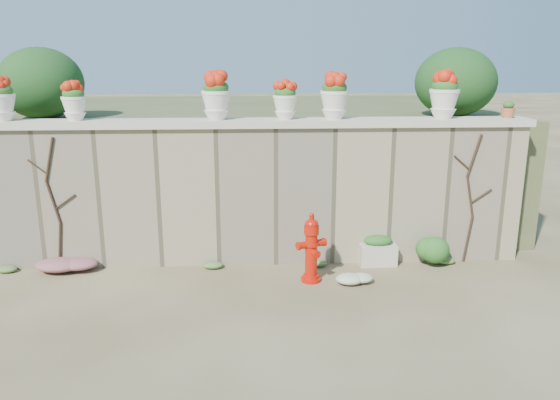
{
  "coord_description": "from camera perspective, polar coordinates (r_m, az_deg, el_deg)",
  "views": [
    {
      "loc": [
        0.07,
        -5.88,
        2.95
      ],
      "look_at": [
        0.46,
        1.4,
        1.03
      ],
      "focal_mm": 35.0,
      "sensor_mm": 36.0,
      "label": 1
    }
  ],
  "objects": [
    {
      "name": "urn_pot_0",
      "position": [
        8.41,
        -27.11,
        9.34
      ],
      "size": [
        0.37,
        0.37,
        0.59
      ],
      "color": "white",
      "rests_on": "wall_cap"
    },
    {
      "name": "back_shrub_right",
      "position": [
        9.49,
        17.87,
        11.64
      ],
      "size": [
        1.3,
        1.3,
        1.1
      ],
      "primitive_type": "ellipsoid",
      "color": "#143814",
      "rests_on": "raised_fill"
    },
    {
      "name": "urn_pot_3",
      "position": [
        7.72,
        0.54,
        10.39
      ],
      "size": [
        0.34,
        0.34,
        0.54
      ],
      "color": "white",
      "rests_on": "wall_cap"
    },
    {
      "name": "raised_fill",
      "position": [
        11.05,
        -3.37,
        4.55
      ],
      "size": [
        9.0,
        6.0,
        2.0
      ],
      "primitive_type": "cube",
      "color": "#384C23",
      "rests_on": "ground"
    },
    {
      "name": "urn_pot_4",
      "position": [
        7.79,
        5.7,
        10.7
      ],
      "size": [
        0.4,
        0.4,
        0.63
      ],
      "color": "white",
      "rests_on": "wall_cap"
    },
    {
      "name": "vine_left",
      "position": [
        8.19,
        -22.53,
        -0.25
      ],
      "size": [
        0.6,
        0.04,
        1.91
      ],
      "color": "black",
      "rests_on": "ground"
    },
    {
      "name": "stone_wall",
      "position": [
        7.92,
        -3.47,
        0.47
      ],
      "size": [
        8.0,
        0.4,
        2.0
      ],
      "primitive_type": "cube",
      "color": "gray",
      "rests_on": "ground"
    },
    {
      "name": "urn_pot_1",
      "position": [
        8.07,
        -20.73,
        9.62
      ],
      "size": [
        0.33,
        0.33,
        0.53
      ],
      "color": "white",
      "rests_on": "wall_cap"
    },
    {
      "name": "fire_hydrant",
      "position": [
        7.33,
        3.29,
        -4.98
      ],
      "size": [
        0.41,
        0.29,
        0.95
      ],
      "rotation": [
        0.0,
        0.0,
        0.39
      ],
      "color": "#BD1407",
      "rests_on": "ground"
    },
    {
      "name": "wall_cap",
      "position": [
        7.73,
        -3.59,
        8.03
      ],
      "size": [
        8.1,
        0.52,
        0.1
      ],
      "primitive_type": "cube",
      "color": "beige",
      "rests_on": "stone_wall"
    },
    {
      "name": "urn_pot_5",
      "position": [
        8.17,
        16.79,
        10.45
      ],
      "size": [
        0.42,
        0.42,
        0.66
      ],
      "color": "white",
      "rests_on": "wall_cap"
    },
    {
      "name": "urn_pot_2",
      "position": [
        7.71,
        -6.69,
        10.68
      ],
      "size": [
        0.41,
        0.41,
        0.64
      ],
      "color": "white",
      "rests_on": "wall_cap"
    },
    {
      "name": "magenta_clump",
      "position": [
        8.35,
        -21.15,
        -6.01
      ],
      "size": [
        0.98,
        0.66,
        0.26
      ],
      "primitive_type": "ellipsoid",
      "color": "#BD2570",
      "rests_on": "ground"
    },
    {
      "name": "back_shrub_left",
      "position": [
        9.47,
        -23.71,
        11.11
      ],
      "size": [
        1.3,
        1.3,
        1.1
      ],
      "primitive_type": "ellipsoid",
      "color": "#143814",
      "rests_on": "raised_fill"
    },
    {
      "name": "ground",
      "position": [
        6.58,
        -3.42,
        -11.92
      ],
      "size": [
        80.0,
        80.0,
        0.0
      ],
      "primitive_type": "plane",
      "color": "#4F4127",
      "rests_on": "ground"
    },
    {
      "name": "green_shrub",
      "position": [
        8.19,
        15.24,
        -4.73
      ],
      "size": [
        0.61,
        0.55,
        0.58
      ],
      "primitive_type": "ellipsoid",
      "color": "#1E5119",
      "rests_on": "ground"
    },
    {
      "name": "planter_box",
      "position": [
        8.13,
        10.15,
        -5.24
      ],
      "size": [
        0.53,
        0.31,
        0.44
      ],
      "rotation": [
        0.0,
        0.0,
        0.0
      ],
      "color": "beige",
      "rests_on": "ground"
    },
    {
      "name": "terracotta_pot",
      "position": [
        8.54,
        22.73,
        8.63
      ],
      "size": [
        0.19,
        0.19,
        0.23
      ],
      "color": "#B35B36",
      "rests_on": "wall_cap"
    },
    {
      "name": "white_flowers",
      "position": [
        7.41,
        7.93,
        -8.14
      ],
      "size": [
        0.48,
        0.38,
        0.17
      ],
      "primitive_type": "ellipsoid",
      "color": "white",
      "rests_on": "ground"
    },
    {
      "name": "vine_right",
      "position": [
        8.33,
        19.31,
        0.3
      ],
      "size": [
        0.6,
        0.04,
        1.91
      ],
      "color": "black",
      "rests_on": "ground"
    }
  ]
}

